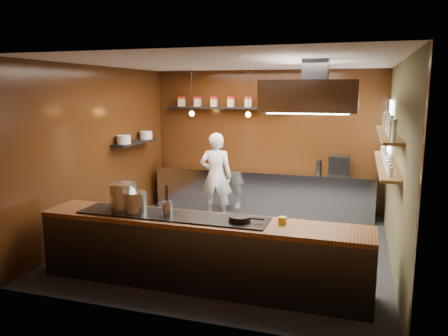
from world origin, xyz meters
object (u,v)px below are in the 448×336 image
at_px(stockpot_large, 123,196).
at_px(chef, 216,177).
at_px(espresso_machine, 339,166).
at_px(stockpot_small, 135,202).
at_px(extractor_hood, 315,95).

height_order(stockpot_large, chef, chef).
bearing_deg(stockpot_large, espresso_machine, 53.38).
height_order(stockpot_small, espresso_machine, espresso_machine).
height_order(stockpot_large, espresso_machine, stockpot_large).
bearing_deg(extractor_hood, espresso_machine, 83.78).
distance_m(stockpot_large, espresso_machine, 4.58).
bearing_deg(extractor_hood, stockpot_small, -150.56).
relative_size(espresso_machine, chef, 0.22).
bearing_deg(espresso_machine, chef, -159.57).
distance_m(espresso_machine, chef, 2.47).
relative_size(stockpot_small, espresso_machine, 0.79).
xyz_separation_m(extractor_hood, stockpot_large, (-2.46, -1.15, -1.38)).
bearing_deg(espresso_machine, extractor_hood, -94.41).
bearing_deg(chef, extractor_hood, 128.61).
bearing_deg(stockpot_large, chef, 82.16).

